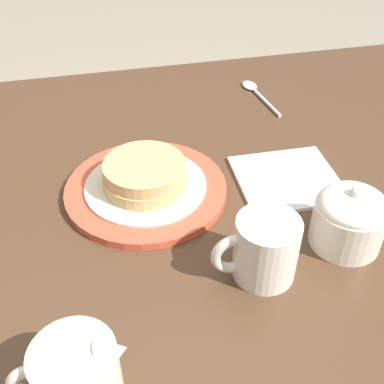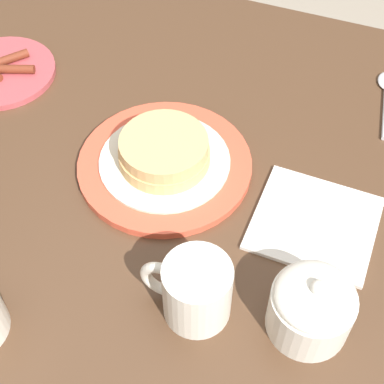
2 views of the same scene
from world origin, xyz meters
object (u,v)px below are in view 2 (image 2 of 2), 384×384
(side_plate_bacon, at_px, (1,71))
(napkin, at_px, (315,223))
(pancake_plate, at_px, (166,159))
(coffee_mug, at_px, (195,290))
(sugar_bowl, at_px, (312,306))

(side_plate_bacon, distance_m, napkin, 0.56)
(pancake_plate, height_order, napkin, pancake_plate)
(coffee_mug, xyz_separation_m, napkin, (-0.10, -0.17, -0.04))
(side_plate_bacon, xyz_separation_m, coffee_mug, (-0.44, 0.28, 0.04))
(pancake_plate, xyz_separation_m, side_plate_bacon, (0.33, -0.09, -0.01))
(coffee_mug, relative_size, napkin, 0.69)
(pancake_plate, distance_m, side_plate_bacon, 0.34)
(coffee_mug, height_order, napkin, coffee_mug)
(sugar_bowl, distance_m, napkin, 0.15)
(sugar_bowl, xyz_separation_m, napkin, (0.02, -0.14, -0.04))
(side_plate_bacon, relative_size, coffee_mug, 1.60)
(sugar_bowl, height_order, napkin, sugar_bowl)
(side_plate_bacon, bearing_deg, napkin, 168.53)
(napkin, bearing_deg, pancake_plate, -5.41)
(pancake_plate, height_order, sugar_bowl, sugar_bowl)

